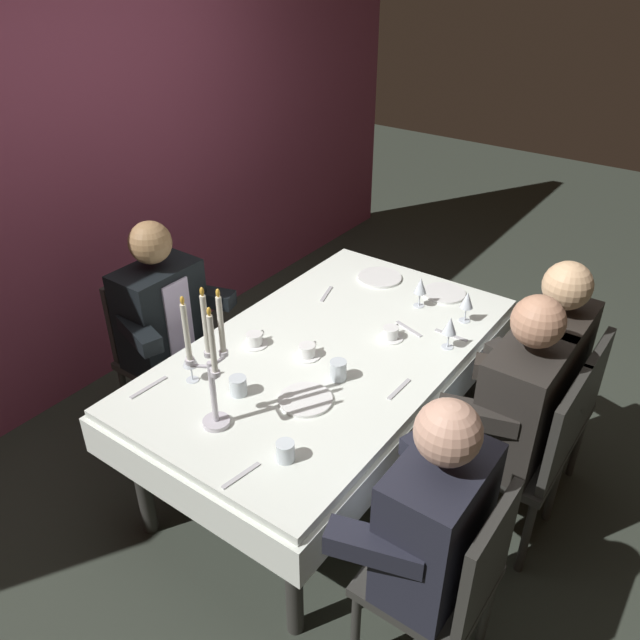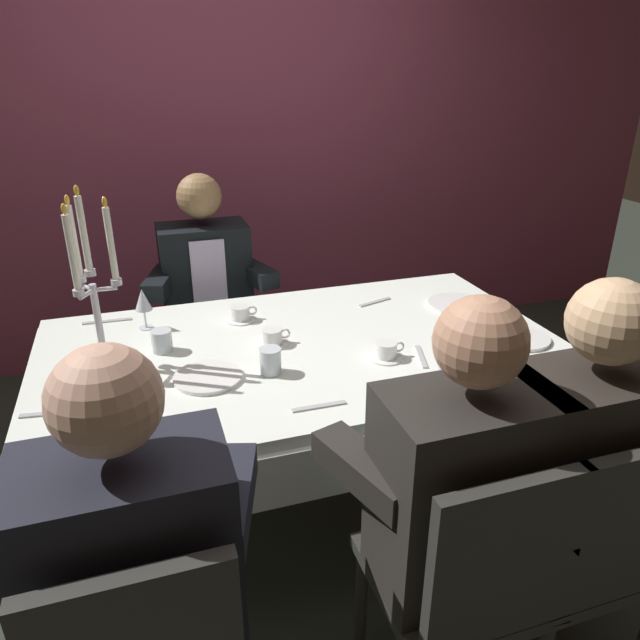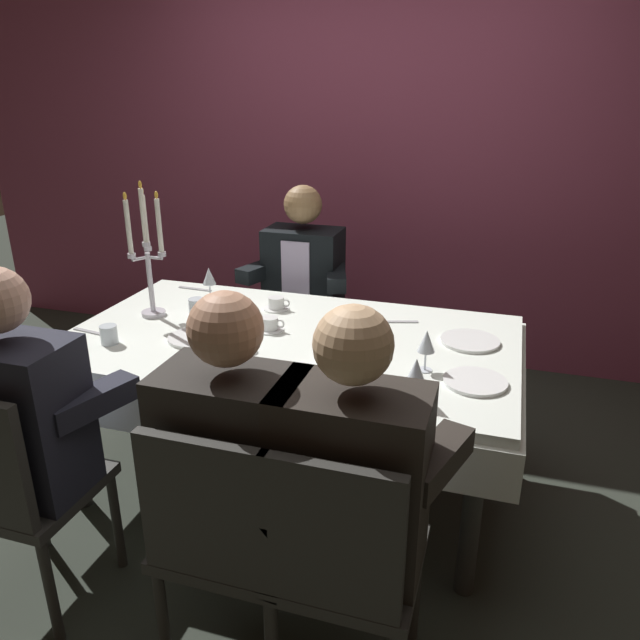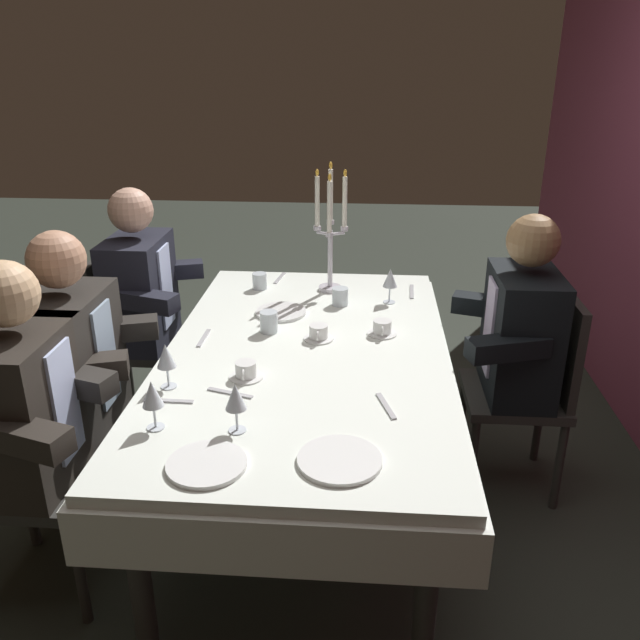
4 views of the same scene
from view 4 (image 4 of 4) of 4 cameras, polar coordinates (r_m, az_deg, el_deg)
ground_plane at (r=2.95m, az=-1.12°, el=-15.74°), size 12.00×12.00×0.00m
dining_table at (r=2.61m, az=-1.22°, el=-4.98°), size 1.94×1.14×0.74m
candelabra at (r=3.11m, az=0.91°, el=7.50°), size 0.15×0.17×0.62m
dinner_plate_0 at (r=1.91m, az=-9.89°, el=-12.32°), size 0.23×0.23×0.01m
dinner_plate_1 at (r=2.91m, az=-3.44°, el=0.70°), size 0.23×0.23×0.01m
dinner_plate_2 at (r=1.90m, az=1.73°, el=-12.13°), size 0.25×0.25×0.01m
wine_glass_0 at (r=2.06m, az=-14.47°, el=-6.37°), size 0.07×0.07×0.16m
wine_glass_1 at (r=2.29m, az=-13.33°, el=-3.15°), size 0.07×0.07×0.16m
wine_glass_2 at (r=2.00m, az=-7.40°, el=-6.75°), size 0.07×0.07×0.16m
wine_glass_3 at (r=3.01m, az=6.15°, el=3.58°), size 0.07×0.07×0.16m
water_tumbler_0 at (r=2.71m, az=-4.50°, el=-0.17°), size 0.07×0.07×0.09m
water_tumbler_1 at (r=2.99m, az=1.77°, el=2.07°), size 0.07×0.07×0.08m
water_tumbler_2 at (r=3.21m, az=-5.30°, el=3.41°), size 0.07×0.07×0.08m
coffee_cup_0 at (r=2.64m, az=-0.13°, el=-1.16°), size 0.13×0.12×0.06m
coffee_cup_1 at (r=2.70m, az=5.46°, el=-0.72°), size 0.13×0.12×0.06m
coffee_cup_2 at (r=2.35m, az=-6.51°, el=-4.46°), size 0.13×0.12×0.06m
fork_0 at (r=2.18m, az=5.80°, el=-7.49°), size 0.17×0.07×0.01m
fork_1 at (r=2.26m, az=-7.87°, el=-6.34°), size 0.07×0.17×0.01m
knife_2 at (r=3.20m, az=8.03°, el=2.48°), size 0.19×0.03×0.01m
fork_3 at (r=2.70m, az=-10.14°, el=-1.55°), size 0.17×0.02×0.01m
fork_4 at (r=2.25m, az=-13.10°, el=-6.90°), size 0.02×0.17×0.01m
fork_5 at (r=3.36m, az=-3.54°, el=3.70°), size 0.17×0.04×0.01m
seated_diner_0 at (r=3.32m, az=-15.59°, el=2.50°), size 0.63×0.48×1.24m
seated_diner_1 at (r=2.84m, az=17.31°, el=-1.13°), size 0.63×0.48×1.24m
seated_diner_2 at (r=2.66m, az=-20.94°, el=-3.28°), size 0.63×0.48×1.24m
seated_diner_3 at (r=2.38m, az=-24.37°, el=-6.95°), size 0.63×0.48×1.24m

